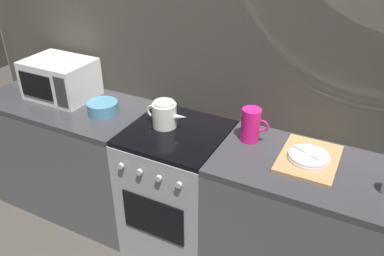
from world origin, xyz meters
name	(u,v)px	position (x,y,z in m)	size (l,w,h in m)	color
ground_plane	(179,238)	(0.00, 0.00, 0.00)	(8.00, 8.00, 0.00)	#47423D
back_wall	(200,67)	(0.00, 0.32, 1.20)	(3.60, 0.05, 2.40)	#A39989
counter_left	(74,155)	(-0.90, 0.00, 0.45)	(1.20, 0.60, 0.90)	#515459
stove_unit	(177,189)	(0.00, 0.00, 0.45)	(0.60, 0.63, 0.90)	#9E9EA3
counter_right	(315,235)	(0.90, 0.00, 0.45)	(1.20, 0.60, 0.90)	#515459
microwave	(60,79)	(-0.96, 0.06, 1.04)	(0.46, 0.35, 0.27)	white
kettle	(165,114)	(-0.09, 0.02, 0.98)	(0.28, 0.15, 0.17)	white
mixing_bowl	(103,108)	(-0.54, -0.01, 0.94)	(0.20, 0.20, 0.08)	teal
pitcher	(251,125)	(0.43, 0.11, 1.00)	(0.16, 0.11, 0.20)	#E5197A
dish_pile	(309,158)	(0.79, 0.05, 0.92)	(0.30, 0.40, 0.06)	tan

